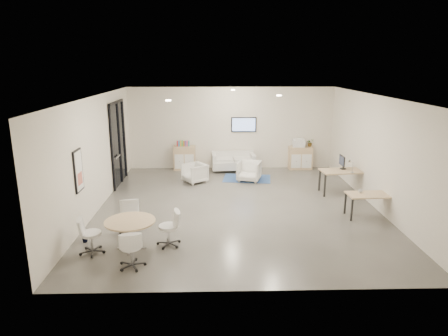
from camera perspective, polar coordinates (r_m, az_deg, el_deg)
name	(u,v)px	position (r m, az deg, el deg)	size (l,w,h in m)	color
room_shell	(238,153)	(11.33, 1.97, 2.11)	(9.60, 10.60, 4.80)	#4D4B46
glass_door	(118,141)	(14.17, -14.87, 3.78)	(0.09, 1.90, 2.85)	black
artwork	(78,171)	(10.31, -20.09, -0.38)	(0.05, 0.54, 1.04)	black
wall_tv	(244,125)	(15.71, 2.83, 6.21)	(0.98, 0.06, 0.58)	black
ceiling_spots	(230,95)	(11.91, 0.82, 10.43)	(3.14, 4.14, 0.03)	#FFEAC6
sideboard_left	(185,158)	(15.75, -5.66, 1.44)	(0.84, 0.44, 0.95)	tan
sideboard_right	(300,158)	(16.08, 10.85, 1.44)	(0.90, 0.44, 0.90)	tan
books	(183,143)	(15.63, -5.86, 3.52)	(0.49, 0.14, 0.22)	red
printer	(299,143)	(15.94, 10.61, 3.57)	(0.49, 0.42, 0.33)	white
loveseat	(233,162)	(15.59, 1.31, 0.85)	(1.70, 0.93, 0.62)	silver
blue_rug	(247,178)	(14.58, 3.30, -1.49)	(1.69, 1.13, 0.01)	#305894
armchair_left	(195,172)	(14.06, -4.23, -0.60)	(0.71, 0.67, 0.73)	silver
armchair_right	(249,170)	(14.21, 3.59, -0.31)	(0.76, 0.72, 0.79)	silver
desk_rear	(344,173)	(13.29, 16.79, -0.63)	(1.55, 0.89, 0.77)	tan
desk_front	(371,196)	(11.51, 20.23, -3.82)	(1.29, 0.68, 0.66)	tan
monitor	(342,162)	(13.34, 16.53, 0.84)	(0.20, 0.50, 0.44)	black
round_table	(130,224)	(9.22, -13.27, -7.81)	(1.13, 1.13, 0.69)	tan
meeting_chairs	(131,232)	(9.29, -13.20, -8.90)	(2.34, 2.34, 0.82)	white
plant_cabinet	(310,143)	(16.07, 12.19, 3.44)	(0.27, 0.30, 0.23)	#3F7F3F
plant_floor	(86,239)	(10.05, -19.13, -9.57)	(0.19, 0.34, 0.15)	#3F7F3F
cup	(361,191)	(11.48, 18.94, -3.08)	(0.12, 0.09, 0.12)	white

